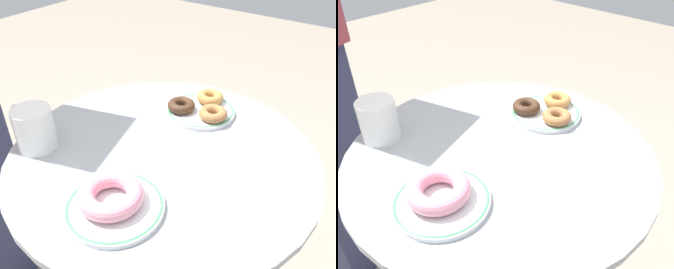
% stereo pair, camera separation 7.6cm
% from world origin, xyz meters
% --- Properties ---
extents(cafe_table, '(0.67, 0.67, 0.74)m').
position_xyz_m(cafe_table, '(0.00, 0.00, 0.48)').
color(cafe_table, '#999EA3').
rests_on(cafe_table, ground).
extents(plate_left, '(0.18, 0.18, 0.01)m').
position_xyz_m(plate_left, '(-0.19, -0.03, 0.75)').
color(plate_left, white).
rests_on(plate_left, cafe_table).
extents(plate_right, '(0.17, 0.17, 0.01)m').
position_xyz_m(plate_right, '(0.19, 0.02, 0.75)').
color(plate_right, white).
rests_on(plate_right, cafe_table).
extents(donut_pink_frosted, '(0.12, 0.12, 0.03)m').
position_xyz_m(donut_pink_frosted, '(-0.18, -0.02, 0.77)').
color(donut_pink_frosted, pink).
rests_on(donut_pink_frosted, plate_left).
extents(donut_old_fashioned, '(0.09, 0.09, 0.02)m').
position_xyz_m(donut_old_fashioned, '(0.23, 0.02, 0.76)').
color(donut_old_fashioned, '#BC7F42').
rests_on(donut_old_fashioned, plate_right).
extents(donut_chocolate, '(0.08, 0.08, 0.02)m').
position_xyz_m(donut_chocolate, '(0.15, 0.06, 0.76)').
color(donut_chocolate, '#422819').
rests_on(donut_chocolate, plate_right).
extents(donut_cinnamon, '(0.10, 0.10, 0.02)m').
position_xyz_m(donut_cinnamon, '(0.17, -0.03, 0.76)').
color(donut_cinnamon, '#A36B3D').
rests_on(donut_cinnamon, plate_right).
extents(coffee_mug, '(0.08, 0.13, 0.10)m').
position_xyz_m(coffee_mug, '(-0.15, 0.24, 0.79)').
color(coffee_mug, white).
rests_on(coffee_mug, cafe_table).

